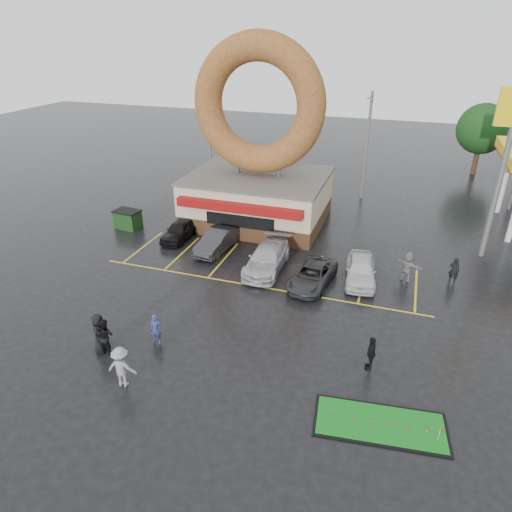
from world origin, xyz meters
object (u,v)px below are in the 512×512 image
(car_black, at_px, (180,230))
(car_silver, at_px, (267,258))
(person_cameraman, at_px, (371,353))
(person_blue, at_px, (156,329))
(donut_shop, at_px, (258,165))
(streetlight_left, at_px, (209,135))
(car_white, at_px, (361,270))
(streetlight_mid, at_px, (367,144))
(dumpster, at_px, (128,220))
(shell_sign, at_px, (509,144))
(car_dgrey, at_px, (217,241))
(car_grey, at_px, (312,275))
(putting_green, at_px, (380,424))

(car_black, relative_size, car_silver, 0.75)
(person_cameraman, bearing_deg, person_blue, -81.74)
(car_silver, bearing_deg, donut_shop, 111.50)
(streetlight_left, relative_size, car_white, 2.10)
(streetlight_mid, relative_size, dumpster, 5.00)
(donut_shop, distance_m, shell_sign, 16.29)
(car_black, bearing_deg, dumpster, 173.88)
(car_black, relative_size, car_dgrey, 0.90)
(donut_shop, bearing_deg, car_grey, -53.53)
(shell_sign, distance_m, car_grey, 14.03)
(dumpster, xyz_separation_m, putting_green, (19.73, -13.44, -0.61))
(car_white, distance_m, putting_green, 11.21)
(shell_sign, relative_size, car_white, 2.47)
(shell_sign, xyz_separation_m, car_grey, (-9.86, -7.34, -6.77))
(car_dgrey, bearing_deg, car_white, -0.84)
(streetlight_mid, xyz_separation_m, car_grey, (-0.86, -16.26, -4.17))
(donut_shop, xyz_separation_m, car_dgrey, (-0.94, -5.84, -3.76))
(shell_sign, height_order, car_silver, shell_sign)
(streetlight_left, xyz_separation_m, person_cameraman, (17.17, -21.65, -3.95))
(car_dgrey, relative_size, putting_green, 0.82)
(donut_shop, height_order, car_black, donut_shop)
(shell_sign, relative_size, dumpster, 5.89)
(streetlight_left, bearing_deg, car_black, -76.81)
(car_dgrey, distance_m, putting_green, 16.94)
(car_dgrey, bearing_deg, dumpster, 175.64)
(putting_green, bearing_deg, car_silver, 126.64)
(streetlight_left, relative_size, person_cameraman, 5.42)
(streetlight_mid, height_order, car_white, streetlight_mid)
(car_grey, distance_m, dumpster, 15.44)
(car_black, bearing_deg, streetlight_mid, 49.26)
(car_black, height_order, car_grey, car_black)
(donut_shop, relative_size, car_silver, 2.63)
(shell_sign, distance_m, streetlight_left, 24.46)
(streetlight_mid, bearing_deg, car_silver, -104.49)
(donut_shop, height_order, dumpster, donut_shop)
(putting_green, bearing_deg, car_white, 101.17)
(car_silver, xyz_separation_m, person_blue, (-2.79, -8.81, 0.03))
(car_silver, xyz_separation_m, dumpster, (-11.86, 2.86, -0.10))
(car_white, relative_size, dumpster, 2.39)
(putting_green, bearing_deg, dumpster, 145.73)
(car_dgrey, height_order, car_silver, car_silver)
(person_cameraman, bearing_deg, streetlight_left, -141.51)
(donut_shop, height_order, putting_green, donut_shop)
(car_white, bearing_deg, streetlight_left, 131.57)
(car_silver, bearing_deg, car_dgrey, 158.53)
(shell_sign, xyz_separation_m, car_black, (-20.21, -4.00, -6.72))
(car_dgrey, height_order, car_white, car_white)
(car_grey, height_order, putting_green, car_grey)
(car_silver, bearing_deg, person_blue, -108.74)
(car_black, distance_m, dumpster, 4.63)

